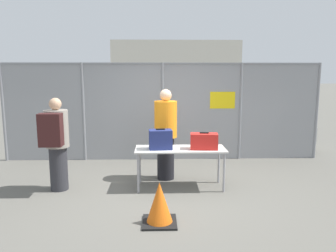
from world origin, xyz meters
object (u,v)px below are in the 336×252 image
object	(u,v)px
inspection_table	(180,152)
security_worker_near	(166,133)
suitcase_red	(204,141)
suitcase_navy	(161,139)
utility_trailer	(252,132)
traveler_hooded	(56,141)
traffic_cone	(159,204)

from	to	relation	value
inspection_table	security_worker_near	bearing A→B (deg)	115.42
suitcase_red	suitcase_navy	bearing A→B (deg)	177.87
utility_trailer	suitcase_navy	bearing A→B (deg)	-127.87
inspection_table	security_worker_near	xyz separation A→B (m)	(-0.25, 0.53, 0.25)
traveler_hooded	utility_trailer	size ratio (longest dim) A/B	0.43
traveler_hooded	security_worker_near	world-z (taller)	security_worker_near
utility_trailer	inspection_table	bearing A→B (deg)	-124.18
security_worker_near	utility_trailer	distance (m)	3.88
inspection_table	traffic_cone	bearing A→B (deg)	-105.13
traveler_hooded	traffic_cone	size ratio (longest dim) A/B	2.78
security_worker_near	utility_trailer	xyz separation A→B (m)	(2.56, 2.87, -0.52)
traveler_hooded	utility_trailer	bearing A→B (deg)	33.01
inspection_table	suitcase_red	bearing A→B (deg)	-8.05
suitcase_navy	suitcase_red	distance (m)	0.78
inspection_table	utility_trailer	world-z (taller)	inspection_table
suitcase_navy	suitcase_red	size ratio (longest dim) A/B	0.84
suitcase_red	traveler_hooded	distance (m)	2.60
suitcase_navy	traffic_cone	distance (m)	1.54
suitcase_red	traffic_cone	size ratio (longest dim) A/B	0.85
suitcase_red	traffic_cone	bearing A→B (deg)	-120.31
suitcase_navy	suitcase_red	bearing A→B (deg)	-2.13
suitcase_red	traffic_cone	distance (m)	1.71
inspection_table	suitcase_navy	distance (m)	0.43
traffic_cone	suitcase_navy	bearing A→B (deg)	88.78
inspection_table	traveler_hooded	size ratio (longest dim) A/B	0.98
inspection_table	suitcase_red	xyz separation A→B (m)	(0.42, -0.06, 0.21)
inspection_table	security_worker_near	size ratio (longest dim) A/B	0.92
suitcase_red	utility_trailer	size ratio (longest dim) A/B	0.13
suitcase_navy	utility_trailer	distance (m)	4.37
security_worker_near	suitcase_navy	bearing A→B (deg)	95.49
inspection_table	traveler_hooded	world-z (taller)	traveler_hooded
suitcase_red	traffic_cone	world-z (taller)	suitcase_red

